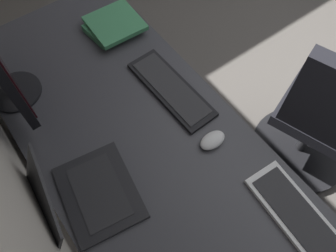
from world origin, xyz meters
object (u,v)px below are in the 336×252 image
at_px(keyboard_main, 302,222).
at_px(office_chair, 323,123).
at_px(laptop_left, 78,197).
at_px(drawer_pedestal, 103,128).
at_px(book_stack_near, 113,25).
at_px(keyboard_spare, 171,89).
at_px(mouse_main, 212,140).

xyz_separation_m(keyboard_main, office_chair, (0.25, -0.57, -0.28)).
xyz_separation_m(laptop_left, keyboard_main, (-0.49, -0.55, -0.04)).
relative_size(drawer_pedestal, book_stack_near, 2.88).
bearing_deg(drawer_pedestal, keyboard_spare, -132.37).
relative_size(keyboard_main, office_chair, 0.44).
bearing_deg(office_chair, drawer_pedestal, 51.97).
distance_m(laptop_left, keyboard_main, 0.74).
height_order(drawer_pedestal, mouse_main, mouse_main).
bearing_deg(office_chair, keyboard_main, 113.89).
bearing_deg(book_stack_near, mouse_main, 179.17).
distance_m(mouse_main, book_stack_near, 0.71).
relative_size(drawer_pedestal, keyboard_spare, 1.64).
xyz_separation_m(drawer_pedestal, mouse_main, (-0.52, -0.24, 0.40)).
bearing_deg(laptop_left, keyboard_spare, -69.80).
relative_size(drawer_pedestal, laptop_left, 1.87).
height_order(drawer_pedestal, keyboard_main, keyboard_main).
relative_size(drawer_pedestal, office_chair, 0.72).
xyz_separation_m(keyboard_spare, office_chair, (-0.43, -0.59, -0.28)).
relative_size(drawer_pedestal, mouse_main, 6.68).
height_order(keyboard_main, mouse_main, mouse_main).
xyz_separation_m(keyboard_main, mouse_main, (0.40, 0.05, 0.01)).
xyz_separation_m(keyboard_main, book_stack_near, (1.11, 0.03, 0.02)).
bearing_deg(mouse_main, keyboard_spare, -3.76).
bearing_deg(drawer_pedestal, book_stack_near, -52.30).
distance_m(keyboard_main, office_chair, 0.68).
xyz_separation_m(laptop_left, office_chair, (-0.24, -1.11, -0.33)).
height_order(mouse_main, book_stack_near, book_stack_near).
distance_m(keyboard_main, book_stack_near, 1.11).
height_order(keyboard_spare, office_chair, office_chair).
bearing_deg(office_chair, mouse_main, 76.28).
xyz_separation_m(laptop_left, mouse_main, (-0.09, -0.50, -0.04)).
bearing_deg(book_stack_near, laptop_left, 140.53).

